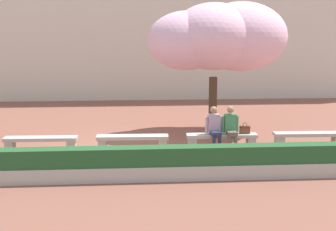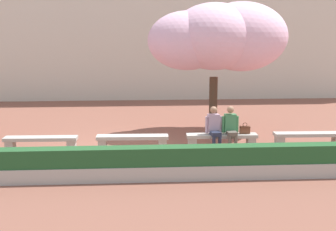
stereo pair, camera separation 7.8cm
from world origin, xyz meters
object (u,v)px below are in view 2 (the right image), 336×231
Objects in this scene: stone_bench_near_west at (41,141)px; cherry_tree_main at (219,38)px; stone_bench_center at (132,140)px; handbag at (245,129)px; person_seated_right at (231,126)px; person_seated_left at (214,126)px; stone_bench_near_east at (222,138)px; stone_bench_east_end at (309,137)px.

cherry_tree_main is (5.65, 2.36, 2.96)m from stone_bench_near_west.
stone_bench_center is 3.39m from handbag.
person_seated_left is at bearing 179.95° from person_seated_right.
person_seated_left is 0.50m from person_seated_right.
stone_bench_center is 2.96m from person_seated_right.
stone_bench_center and stone_bench_near_east have the same top height.
stone_bench_near_west is at bearing 179.41° from person_seated_left.
person_seated_left reaches higher than stone_bench_center.
cherry_tree_main is (-0.42, 2.34, 2.70)m from handbag.
stone_bench_east_end is at bearing 1.26° from person_seated_right.
stone_bench_near_west is at bearing -179.82° from handbag.
stone_bench_center is (2.68, 0.00, 0.00)m from stone_bench_near_west.
person_seated_right is at bearing -0.05° from person_seated_left.
person_seated_right reaches higher than stone_bench_near_east.
stone_bench_near_east is 1.00× the size of stone_bench_east_end.
handbag is (0.95, 0.07, -0.12)m from person_seated_left.
stone_bench_east_end is at bearing -44.53° from cherry_tree_main.
stone_bench_center is 0.45× the size of cherry_tree_main.
stone_bench_center is at bearing 178.96° from person_seated_right.
stone_bench_near_west is 1.65× the size of person_seated_left.
handbag reaches higher than stone_bench_near_west.
cherry_tree_main is (-2.40, 2.36, 2.96)m from stone_bench_east_end.
stone_bench_near_east is at bearing 168.15° from person_seated_right.
cherry_tree_main reaches higher than stone_bench_near_east.
person_seated_left is (5.12, -0.05, 0.39)m from stone_bench_near_west.
person_seated_right reaches higher than stone_bench_east_end.
stone_bench_near_west is 6.07m from handbag.
person_seated_right reaches higher than stone_bench_near_west.
stone_bench_near_east is at bearing 0.00° from stone_bench_near_west.
handbag is (0.70, 0.02, 0.27)m from stone_bench_near_east.
person_seated_left is 3.57m from cherry_tree_main.
handbag is 0.07× the size of cherry_tree_main.
stone_bench_center is at bearing 180.00° from stone_bench_east_end.
stone_bench_near_west is at bearing 179.45° from person_seated_right.
person_seated_right is (0.26, -0.05, 0.39)m from stone_bench_near_east.
stone_bench_center is at bearing -141.49° from cherry_tree_main.
stone_bench_near_east is at bearing 0.00° from stone_bench_center.
stone_bench_center is 5.36m from stone_bench_east_end.
stone_bench_near_west is 1.00× the size of stone_bench_east_end.
stone_bench_east_end is 4.48m from cherry_tree_main.
stone_bench_near_east is 2.68m from stone_bench_east_end.
person_seated_right is at bearing -178.74° from stone_bench_east_end.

